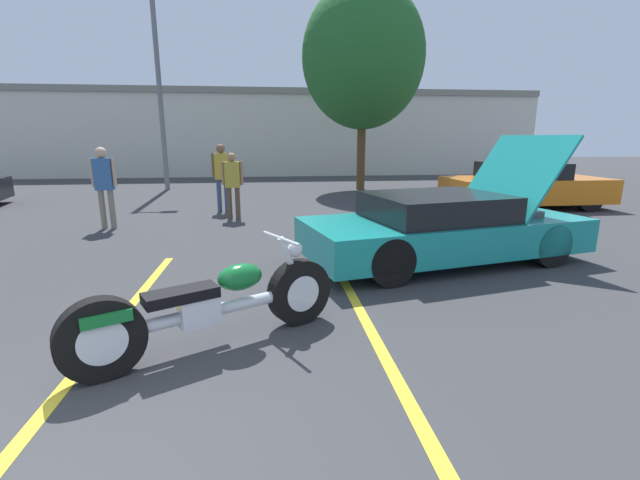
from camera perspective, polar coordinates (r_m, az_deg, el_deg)
parking_stripe_foreground at (r=5.17m, az=-25.72°, el=-10.24°), size 0.12×5.31×0.01m
parking_stripe_middle at (r=4.99m, az=5.58°, el=-9.75°), size 0.12×5.31×0.01m
far_building at (r=24.50m, az=-10.78°, el=14.13°), size 32.00×4.20×4.40m
light_pole at (r=17.88m, az=-20.64°, el=21.31°), size 1.21×0.28×8.52m
tree_background at (r=17.05m, az=5.77°, el=23.09°), size 4.48×4.48×7.41m
motorcycle at (r=4.21m, az=-14.24°, el=-8.59°), size 2.40×1.39×0.99m
show_car_hood_open at (r=7.18m, az=16.31°, el=1.63°), size 4.78×2.76×2.01m
parked_car_right_row at (r=13.61m, az=25.58°, el=6.52°), size 4.44×1.94×1.29m
spectator_near_motorcycle at (r=10.44m, az=-26.84°, el=7.08°), size 0.52×0.23×1.77m
spectator_by_show_car at (r=10.74m, az=-11.58°, el=7.80°), size 0.52×0.21×1.61m
spectator_midground at (r=11.88m, az=-12.97°, el=8.89°), size 0.52×0.24×1.81m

